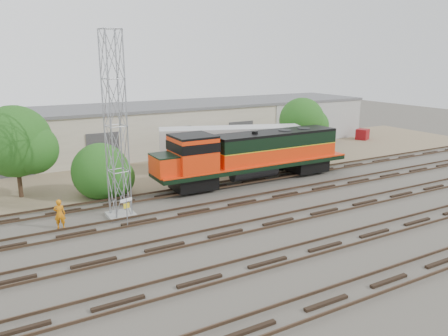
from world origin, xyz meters
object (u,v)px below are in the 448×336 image
signal_tower (116,130)px  locomotive (251,154)px  semi_trailer (234,143)px  worker (60,214)px

signal_tower → locomotive: bearing=12.3°
locomotive → semi_trailer: locomotive is taller
signal_tower → semi_trailer: signal_tower is taller
locomotive → worker: bearing=-169.7°
worker → semi_trailer: bearing=-137.0°
semi_trailer → signal_tower: bearing=-131.9°
locomotive → worker: 16.66m
worker → locomotive: bearing=-150.0°
locomotive → semi_trailer: size_ratio=1.33×
signal_tower → worker: bearing=-176.3°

